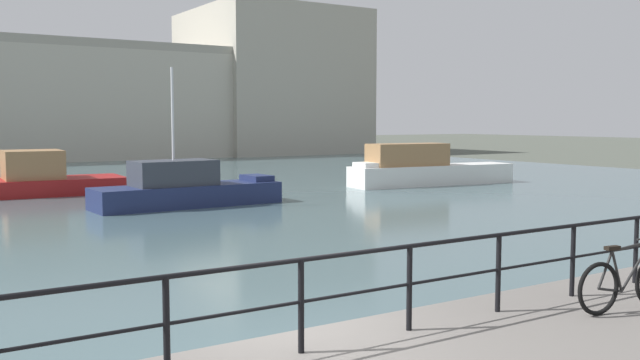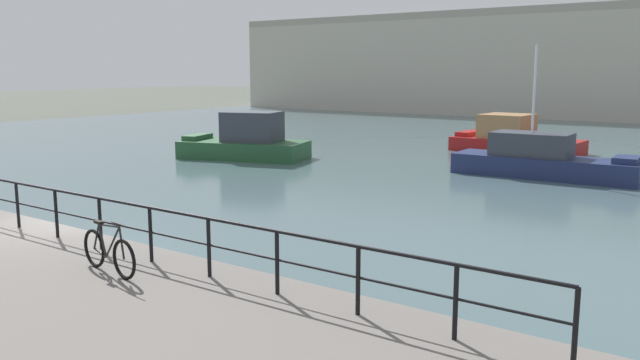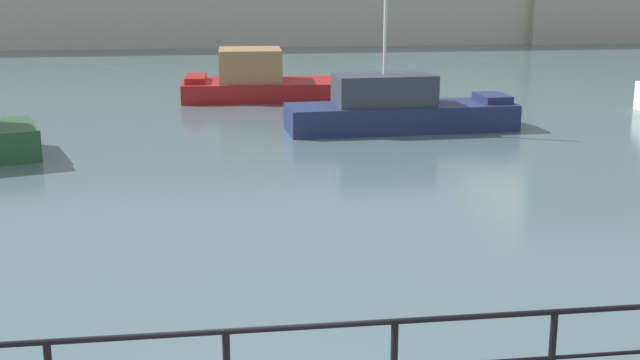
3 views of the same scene
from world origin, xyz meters
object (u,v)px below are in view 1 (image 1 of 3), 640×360
at_px(parked_bicycle, 627,283).
at_px(moored_blue_motorboat, 41,179).
at_px(moored_red_daysailer, 425,169).
at_px(moored_white_yacht, 185,189).
at_px(harbor_building, 41,98).

bearing_deg(parked_bicycle, moored_blue_motorboat, 102.42).
xyz_separation_m(moored_blue_motorboat, moored_red_daysailer, (17.70, -5.77, 0.11)).
height_order(moored_red_daysailer, moored_white_yacht, moored_white_yacht).
xyz_separation_m(harbor_building, moored_white_yacht, (-2.10, -38.75, -4.61)).
height_order(harbor_building, moored_blue_motorboat, harbor_building).
height_order(moored_blue_motorboat, parked_bicycle, moored_blue_motorboat).
bearing_deg(moored_white_yacht, moored_blue_motorboat, 115.50).
bearing_deg(moored_blue_motorboat, parked_bicycle, 97.42).
bearing_deg(moored_blue_motorboat, moored_white_yacht, 120.01).
bearing_deg(moored_red_daysailer, moored_white_yacht, 13.06).
height_order(harbor_building, parked_bicycle, harbor_building).
xyz_separation_m(moored_red_daysailer, moored_white_yacht, (-13.80, -1.73, -0.14)).
bearing_deg(moored_blue_motorboat, harbor_building, -98.37).
bearing_deg(moored_white_yacht, parked_bicycle, -96.41).
distance_m(moored_white_yacht, parked_bicycle, 20.06).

